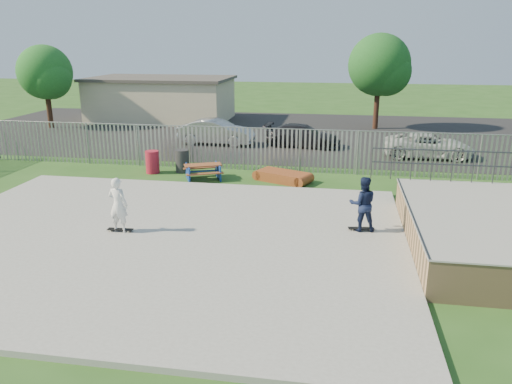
% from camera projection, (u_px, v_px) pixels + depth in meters
% --- Properties ---
extents(ground, '(120.00, 120.00, 0.00)m').
position_uv_depth(ground, '(156.00, 241.00, 15.14)').
color(ground, '#28521C').
rests_on(ground, ground).
extents(concrete_slab, '(15.00, 12.00, 0.15)m').
position_uv_depth(concrete_slab, '(155.00, 239.00, 15.12)').
color(concrete_slab, gray).
rests_on(concrete_slab, ground).
extents(quarter_pipe, '(5.50, 7.05, 2.19)m').
position_uv_depth(quarter_pipe, '(479.00, 231.00, 14.46)').
color(quarter_pipe, tan).
rests_on(quarter_pipe, ground).
extents(fence, '(26.04, 16.02, 2.00)m').
position_uv_depth(fence, '(222.00, 173.00, 19.02)').
color(fence, gray).
rests_on(fence, ground).
extents(picnic_table, '(1.99, 1.85, 0.67)m').
position_uv_depth(picnic_table, '(203.00, 172.00, 21.76)').
color(picnic_table, brown).
rests_on(picnic_table, ground).
extents(funbox, '(2.34, 1.81, 0.42)m').
position_uv_depth(funbox, '(283.00, 177.00, 21.51)').
color(funbox, brown).
rests_on(funbox, ground).
extents(trash_bin_red, '(0.62, 0.62, 1.03)m').
position_uv_depth(trash_bin_red, '(152.00, 162.00, 22.78)').
color(trash_bin_red, '#AA1A2E').
rests_on(trash_bin_red, ground).
extents(trash_bin_grey, '(0.63, 0.63, 1.05)m').
position_uv_depth(trash_bin_grey, '(182.00, 161.00, 22.92)').
color(trash_bin_grey, '#29292B').
rests_on(trash_bin_grey, ground).
extents(parking_lot, '(40.00, 18.00, 0.02)m').
position_uv_depth(parking_lot, '(257.00, 132.00, 33.06)').
color(parking_lot, black).
rests_on(parking_lot, ground).
extents(car_silver, '(4.47, 1.76, 1.45)m').
position_uv_depth(car_silver, '(216.00, 132.00, 28.92)').
color(car_silver, '#A7A8AC').
rests_on(car_silver, parking_lot).
extents(car_dark, '(4.50, 2.26, 1.25)m').
position_uv_depth(car_dark, '(302.00, 136.00, 28.33)').
color(car_dark, black).
rests_on(car_dark, parking_lot).
extents(car_white, '(4.53, 2.10, 1.26)m').
position_uv_depth(car_white, '(428.00, 145.00, 25.71)').
color(car_white, silver).
rests_on(car_white, parking_lot).
extents(building, '(10.40, 6.40, 3.20)m').
position_uv_depth(building, '(162.00, 99.00, 37.63)').
color(building, beige).
rests_on(building, ground).
extents(tree_left, '(3.62, 3.62, 5.59)m').
position_uv_depth(tree_left, '(45.00, 72.00, 33.60)').
color(tree_left, '#3E2519').
rests_on(tree_left, ground).
extents(tree_mid, '(4.10, 4.10, 6.33)m').
position_uv_depth(tree_mid, '(379.00, 65.00, 33.05)').
color(tree_mid, '#3C2218').
rests_on(tree_mid, ground).
extents(skateboard_a, '(0.82, 0.30, 0.08)m').
position_uv_depth(skateboard_a, '(361.00, 229.00, 15.60)').
color(skateboard_a, black).
rests_on(skateboard_a, concrete_slab).
extents(skateboard_b, '(0.81, 0.23, 0.08)m').
position_uv_depth(skateboard_b, '(120.00, 230.00, 15.51)').
color(skateboard_b, black).
rests_on(skateboard_b, concrete_slab).
extents(skater_navy, '(0.92, 0.76, 1.73)m').
position_uv_depth(skater_navy, '(363.00, 204.00, 15.36)').
color(skater_navy, '#131C3C').
rests_on(skater_navy, concrete_slab).
extents(skater_white, '(0.68, 0.49, 1.73)m').
position_uv_depth(skater_white, '(118.00, 205.00, 15.27)').
color(skater_white, white).
rests_on(skater_white, concrete_slab).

